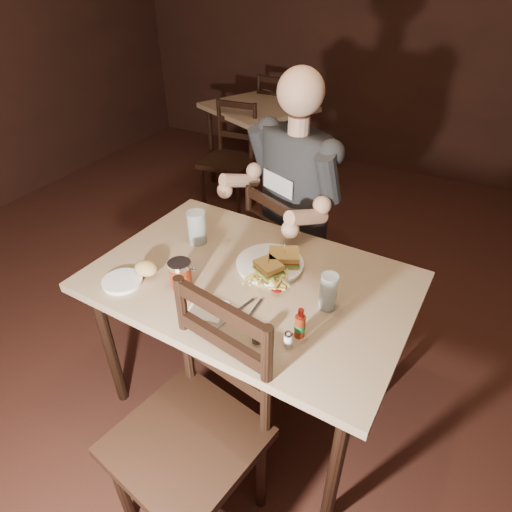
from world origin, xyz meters
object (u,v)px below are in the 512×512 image
at_px(side_plate, 122,282).
at_px(main_table, 251,292).
at_px(bg_chair_far, 283,121).
at_px(bg_table, 258,115).
at_px(hot_sauce, 300,323).
at_px(chair_near, 186,442).
at_px(dinner_plate, 270,265).
at_px(chair_far, 292,257).
at_px(syrup_dispenser, 180,274).
at_px(bg_chair_near, 228,161).
at_px(glass_right, 328,292).
at_px(glass_left, 197,227).
at_px(diner, 290,176).

bearing_deg(side_plate, main_table, 31.32).
bearing_deg(bg_chair_far, bg_table, 91.04).
height_order(main_table, hot_sauce, hot_sauce).
bearing_deg(chair_near, side_plate, 158.32).
distance_m(chair_near, side_plate, 0.67).
height_order(chair_near, dinner_plate, chair_near).
xyz_separation_m(chair_far, syrup_dispenser, (-0.15, -0.82, 0.38)).
height_order(bg_chair_near, syrup_dispenser, bg_chair_near).
height_order(glass_right, syrup_dispenser, glass_right).
distance_m(chair_near, bg_chair_near, 2.58).
bearing_deg(bg_table, dinner_plate, -61.53).
distance_m(glass_left, glass_right, 0.70).
bearing_deg(diner, chair_far, 90.00).
bearing_deg(bg_table, bg_chair_near, -90.00).
height_order(main_table, chair_near, chair_near).
distance_m(dinner_plate, side_plate, 0.61).
bearing_deg(syrup_dispenser, bg_table, 113.70).
bearing_deg(dinner_plate, chair_near, -87.53).
xyz_separation_m(dinner_plate, hot_sauce, (0.27, -0.32, 0.05)).
height_order(chair_far, diner, diner).
bearing_deg(chair_far, dinner_plate, 124.92).
bearing_deg(side_plate, chair_near, -32.60).
relative_size(dinner_plate, syrup_dispenser, 2.41).
relative_size(bg_chair_far, bg_chair_near, 1.06).
bearing_deg(hot_sauce, main_table, 145.53).
bearing_deg(chair_far, bg_chair_far, -40.76).
height_order(main_table, bg_chair_near, bg_chair_near).
xyz_separation_m(bg_table, bg_chair_far, (0.00, 0.55, -0.21)).
bearing_deg(syrup_dispenser, main_table, 41.41).
bearing_deg(chair_far, glass_right, 144.92).
xyz_separation_m(bg_chair_near, syrup_dispenser, (0.90, -1.86, 0.38)).
xyz_separation_m(chair_far, bg_chair_near, (-1.04, 1.04, 0.00)).
bearing_deg(dinner_plate, diner, 105.04).
relative_size(bg_table, glass_left, 6.83).
xyz_separation_m(bg_chair_far, glass_right, (1.46, -2.82, 0.38)).
xyz_separation_m(main_table, diner, (-0.10, 0.60, 0.27)).
bearing_deg(bg_chair_far, glass_left, 107.27).
bearing_deg(glass_left, chair_near, -60.50).
relative_size(chair_far, hot_sauce, 7.28).
distance_m(dinner_plate, glass_left, 0.39).
xyz_separation_m(bg_table, glass_left, (0.77, -2.11, 0.17)).
bearing_deg(main_table, diner, 99.13).
bearing_deg(diner, side_plate, -88.51).
bearing_deg(side_plate, bg_chair_near, 108.99).
xyz_separation_m(diner, dinner_plate, (0.13, -0.49, -0.19)).
bearing_deg(bg_chair_far, diner, 116.09).
distance_m(main_table, diner, 0.67).
height_order(bg_chair_near, glass_right, glass_right).
bearing_deg(diner, dinner_plate, -51.70).
height_order(dinner_plate, side_plate, dinner_plate).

